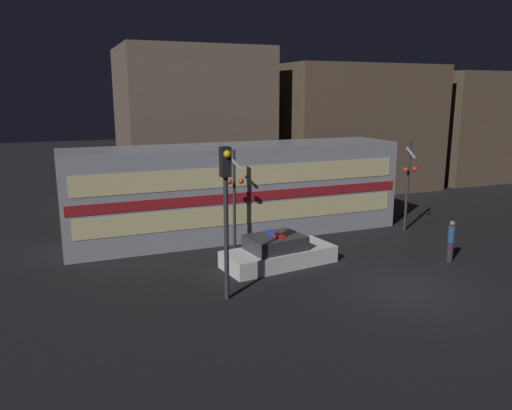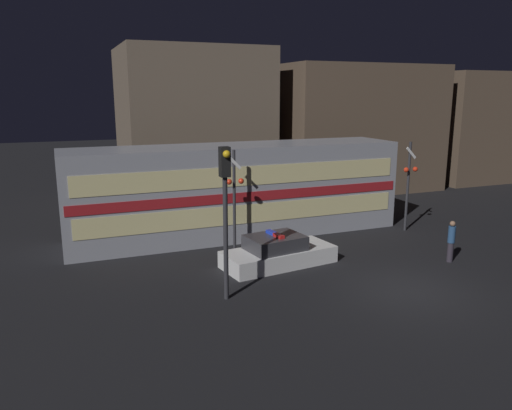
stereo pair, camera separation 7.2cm
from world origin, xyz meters
TOP-DOWN VIEW (x-y plane):
  - ground_plane at (0.00, 0.00)m, footprint 120.00×120.00m
  - train at (-2.97, 8.40)m, footprint 15.09×3.08m
  - police_car at (-2.98, 3.86)m, footprint 4.49×2.31m
  - pedestrian at (3.35, 1.72)m, footprint 0.27×0.27m
  - crossing_signal_near at (4.65, 6.02)m, footprint 0.74×0.31m
  - crossing_signal_far at (-3.88, 6.15)m, footprint 0.74×0.31m
  - traffic_light_corner at (-5.80, 1.54)m, footprint 0.30×0.46m
  - building_left at (-2.60, 17.19)m, footprint 8.37×6.76m
  - building_center at (8.18, 16.54)m, footprint 10.62×6.72m
  - building_right at (18.18, 16.32)m, footprint 7.01×5.80m

SIDE VIEW (x-z plane):
  - ground_plane at x=0.00m, z-range 0.00..0.00m
  - police_car at x=-2.98m, z-range -0.17..1.12m
  - pedestrian at x=3.35m, z-range 0.02..1.64m
  - train at x=-2.97m, z-range 0.00..4.12m
  - crossing_signal_far at x=-3.88m, z-range 0.27..4.44m
  - crossing_signal_near at x=4.65m, z-range 0.27..4.47m
  - traffic_light_corner at x=-5.80m, z-range 0.82..5.64m
  - building_right at x=18.18m, z-range 0.00..7.83m
  - building_center at x=8.18m, z-range 0.00..8.14m
  - building_left at x=-2.60m, z-range 0.00..8.95m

